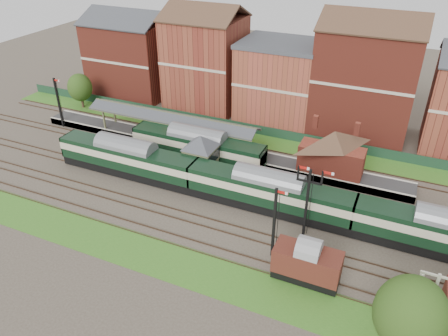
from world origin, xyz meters
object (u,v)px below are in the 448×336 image
at_px(semaphore_bracket, 308,198).
at_px(dmu_train, 268,192).
at_px(platform_railcar, 198,146).
at_px(goods_van_a, 307,263).
at_px(signal_box, 201,156).

xyz_separation_m(semaphore_bracket, dmu_train, (-4.96, 2.50, -2.08)).
bearing_deg(platform_railcar, semaphore_bracket, -27.66).
bearing_deg(goods_van_a, signal_box, 144.11).
xyz_separation_m(platform_railcar, goods_van_a, (19.06, -15.50, -0.40)).
height_order(signal_box, goods_van_a, signal_box).
bearing_deg(semaphore_bracket, platform_railcar, 152.34).
bearing_deg(platform_railcar, dmu_train, -28.03).
relative_size(signal_box, platform_railcar, 0.32).
xyz_separation_m(semaphore_bracket, platform_railcar, (-17.17, 9.00, -2.12)).
height_order(semaphore_bracket, platform_railcar, semaphore_bracket).
xyz_separation_m(signal_box, platform_railcar, (-2.13, 3.25, -0.68)).
distance_m(signal_box, dmu_train, 10.61).
distance_m(platform_railcar, goods_van_a, 24.57).
relative_size(platform_railcar, goods_van_a, 3.06).
bearing_deg(dmu_train, goods_van_a, -52.70).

